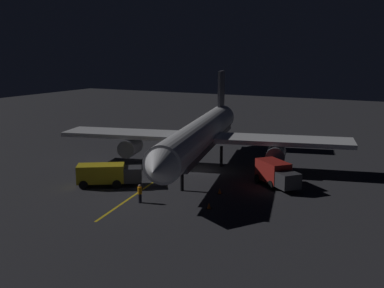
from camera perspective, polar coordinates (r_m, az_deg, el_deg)
ground_plane at (r=54.08m, az=0.97°, el=-3.37°), size 180.00×180.00×0.20m
apron_guide_stripe at (r=51.88m, az=-3.63°, el=-3.91°), size 5.06×29.60×0.01m
airliner at (r=53.77m, az=1.13°, el=1.04°), size 34.36×35.63×10.92m
baggage_truck at (r=48.39m, az=-10.38°, el=-3.73°), size 6.59×5.23×2.28m
catering_truck at (r=48.25m, az=10.28°, el=-3.68°), size 5.59×5.20×2.54m
ground_crew_worker at (r=42.81m, az=-6.42°, el=-6.06°), size 0.40×0.40×1.74m
traffic_cone_near_left at (r=51.73m, az=-3.79°, el=-3.68°), size 0.50×0.50×0.55m
traffic_cone_near_right at (r=45.43m, az=3.42°, el=-5.82°), size 0.50×0.50×0.55m
traffic_cone_under_wing at (r=41.20m, az=2.10°, el=-7.62°), size 0.50×0.50×0.55m
traffic_cone_far at (r=52.30m, az=-4.48°, el=-3.52°), size 0.50×0.50×0.55m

